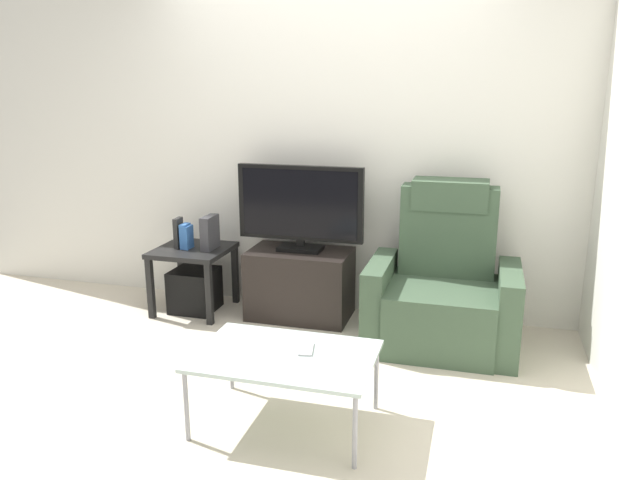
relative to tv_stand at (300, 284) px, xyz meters
The scene contains 13 objects.
ground_plane 0.89m from the tv_stand, 80.24° to the right, with size 6.40×6.40×0.00m, color beige.
wall_back 1.09m from the tv_stand, 63.25° to the left, with size 6.40×0.06×2.60m, color silver.
tv_stand is the anchor object (origin of this frame).
television 0.59m from the tv_stand, 90.00° to the left, with size 0.94×0.20×0.63m.
recliner_armchair 1.08m from the tv_stand, ahead, with size 0.98×0.78×1.08m.
side_table 0.85m from the tv_stand, behind, with size 0.54×0.54×0.50m.
subwoofer_box 0.84m from the tv_stand, behind, with size 0.33×0.33×0.33m, color black.
book_leftmost 1.00m from the tv_stand, behind, with size 0.03×0.10×0.23m, color #262626.
book_middle 0.94m from the tv_stand, behind, with size 0.05×0.10×0.19m, color #3366B2.
book_rightmost 0.91m from the tv_stand, behind, with size 0.03×0.11×0.18m, color #3366B2.
game_console 0.78m from the tv_stand, behind, with size 0.07×0.20×0.25m, color #333338.
coffee_table 1.49m from the tv_stand, 75.54° to the right, with size 0.90×0.60×0.39m.
cell_phone 1.45m from the tv_stand, 71.41° to the right, with size 0.07×0.15×0.01m, color #B7B7BC.
Camera 1 is at (1.13, -3.21, 1.71)m, focal length 33.60 mm.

